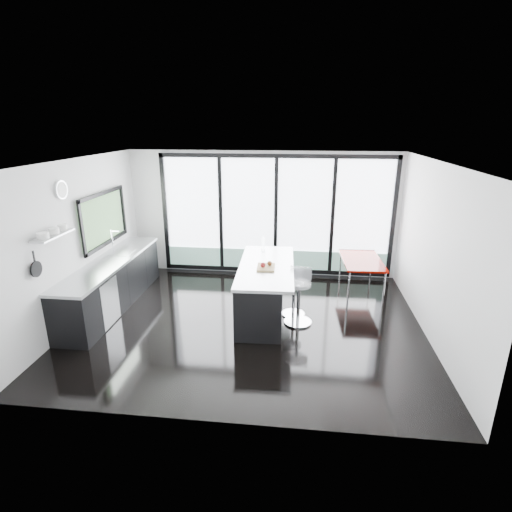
# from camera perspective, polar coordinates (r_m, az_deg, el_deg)

# --- Properties ---
(floor) EXTENTS (6.00, 5.00, 0.00)m
(floor) POSITION_cam_1_polar(r_m,az_deg,el_deg) (7.18, -1.08, -9.47)
(floor) COLOR black
(floor) RESTS_ON ground
(ceiling) EXTENTS (6.00, 5.00, 0.00)m
(ceiling) POSITION_cam_1_polar(r_m,az_deg,el_deg) (6.36, -1.24, 13.38)
(ceiling) COLOR white
(ceiling) RESTS_ON wall_back
(wall_back) EXTENTS (6.00, 0.09, 2.80)m
(wall_back) POSITION_cam_1_polar(r_m,az_deg,el_deg) (9.01, 2.67, 5.05)
(wall_back) COLOR silver
(wall_back) RESTS_ON ground
(wall_front) EXTENTS (6.00, 0.00, 2.80)m
(wall_front) POSITION_cam_1_polar(r_m,az_deg,el_deg) (4.35, -5.59, -8.54)
(wall_front) COLOR silver
(wall_front) RESTS_ON ground
(wall_left) EXTENTS (0.26, 5.00, 2.80)m
(wall_left) POSITION_cam_1_polar(r_m,az_deg,el_deg) (7.80, -23.12, 3.63)
(wall_left) COLOR silver
(wall_left) RESTS_ON ground
(wall_right) EXTENTS (0.00, 5.00, 2.80)m
(wall_right) POSITION_cam_1_polar(r_m,az_deg,el_deg) (6.92, 24.28, 0.30)
(wall_right) COLOR silver
(wall_right) RESTS_ON ground
(counter_cabinets) EXTENTS (0.69, 3.24, 1.36)m
(counter_cabinets) POSITION_cam_1_polar(r_m,az_deg,el_deg) (8.09, -19.86, -3.67)
(counter_cabinets) COLOR black
(counter_cabinets) RESTS_ON floor
(island) EXTENTS (1.06, 2.34, 1.22)m
(island) POSITION_cam_1_polar(r_m,az_deg,el_deg) (7.34, 0.87, -4.68)
(island) COLOR black
(island) RESTS_ON floor
(bar_stool_near) EXTENTS (0.55, 0.55, 0.77)m
(bar_stool_near) POSITION_cam_1_polar(r_m,az_deg,el_deg) (7.04, 6.07, -6.67)
(bar_stool_near) COLOR silver
(bar_stool_near) RESTS_ON floor
(bar_stool_far) EXTENTS (0.50, 0.50, 0.67)m
(bar_stool_far) POSITION_cam_1_polar(r_m,az_deg,el_deg) (7.34, 5.40, -5.98)
(bar_stool_far) COLOR silver
(bar_stool_far) RESTS_ON floor
(red_table) EXTENTS (0.83, 1.38, 0.72)m
(red_table) POSITION_cam_1_polar(r_m,az_deg,el_deg) (8.52, 14.70, -2.79)
(red_table) COLOR #6E0902
(red_table) RESTS_ON floor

